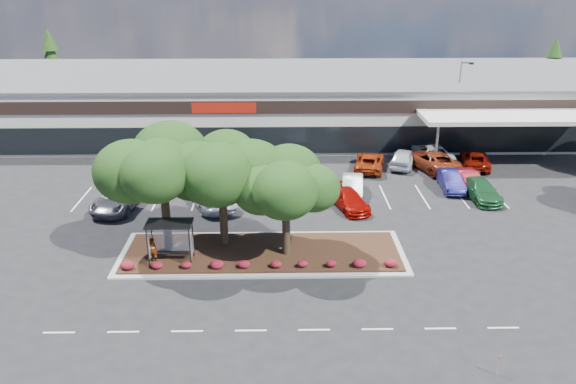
{
  "coord_description": "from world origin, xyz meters",
  "views": [
    {
      "loc": [
        -0.95,
        -27.6,
        17.02
      ],
      "look_at": [
        -0.31,
        8.19,
        2.6
      ],
      "focal_mm": 35.0,
      "sensor_mm": 36.0,
      "label": 1
    }
  ],
  "objects_px": {
    "light_pole": "(458,108)",
    "survey_stake": "(499,362)",
    "car_0": "(142,186)",
    "car_1": "(120,197)"
  },
  "relations": [
    {
      "from": "car_0",
      "to": "light_pole",
      "type": "bearing_deg",
      "value": 43.64
    },
    {
      "from": "light_pole",
      "to": "car_0",
      "type": "distance_m",
      "value": 32.33
    },
    {
      "from": "light_pole",
      "to": "survey_stake",
      "type": "relative_size",
      "value": 7.93
    },
    {
      "from": "light_pole",
      "to": "car_1",
      "type": "xyz_separation_m",
      "value": [
        -30.25,
        -16.24,
        -2.83
      ]
    },
    {
      "from": "survey_stake",
      "to": "car_0",
      "type": "relative_size",
      "value": 0.25
    },
    {
      "from": "car_0",
      "to": "survey_stake",
      "type": "bearing_deg",
      "value": -28.02
    },
    {
      "from": "survey_stake",
      "to": "car_1",
      "type": "height_order",
      "value": "car_1"
    },
    {
      "from": "car_1",
      "to": "light_pole",
      "type": "bearing_deg",
      "value": 38.04
    },
    {
      "from": "light_pole",
      "to": "car_1",
      "type": "bearing_deg",
      "value": -151.77
    },
    {
      "from": "survey_stake",
      "to": "car_1",
      "type": "xyz_separation_m",
      "value": [
        -21.79,
        19.26,
        0.16
      ]
    }
  ]
}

